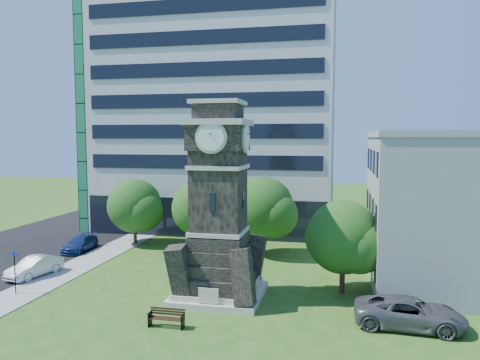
% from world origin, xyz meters
% --- Properties ---
extents(ground, '(160.00, 160.00, 0.00)m').
position_xyz_m(ground, '(0.00, 0.00, 0.00)').
color(ground, '#285017').
rests_on(ground, ground).
extents(sidewalk, '(3.00, 70.00, 0.06)m').
position_xyz_m(sidewalk, '(-9.50, 5.00, 0.03)').
color(sidewalk, gray).
rests_on(sidewalk, ground).
extents(clock_tower, '(5.40, 5.40, 12.22)m').
position_xyz_m(clock_tower, '(3.00, 2.00, 5.28)').
color(clock_tower, beige).
rests_on(clock_tower, ground).
extents(office_tall, '(26.20, 15.11, 28.60)m').
position_xyz_m(office_tall, '(-3.20, 25.84, 14.22)').
color(office_tall, silver).
rests_on(office_tall, ground).
extents(car_street_mid, '(2.30, 4.50, 1.41)m').
position_xyz_m(car_street_mid, '(-11.13, 3.45, 0.71)').
color(car_street_mid, '#B2B5BA').
rests_on(car_street_mid, ground).
extents(car_street_north, '(2.08, 4.55, 1.29)m').
position_xyz_m(car_street_north, '(-12.06, 11.06, 0.65)').
color(car_street_north, navy).
rests_on(car_street_north, ground).
extents(car_east_lot, '(5.85, 2.97, 1.58)m').
position_xyz_m(car_east_lot, '(14.01, -0.51, 0.79)').
color(car_east_lot, '#525258').
rests_on(car_east_lot, ground).
extents(park_bench, '(1.94, 0.52, 1.00)m').
position_xyz_m(park_bench, '(1.46, -3.11, 0.53)').
color(park_bench, black).
rests_on(park_bench, ground).
extents(street_sign, '(0.66, 0.07, 2.77)m').
position_xyz_m(street_sign, '(-9.86, -0.22, 1.73)').
color(street_sign, black).
rests_on(street_sign, ground).
extents(tree_nw, '(5.53, 5.03, 6.16)m').
position_xyz_m(tree_nw, '(-8.38, 14.60, 3.50)').
color(tree_nw, '#332114').
rests_on(tree_nw, ground).
extents(tree_nc, '(5.38, 4.89, 6.11)m').
position_xyz_m(tree_nc, '(-1.93, 14.05, 3.52)').
color(tree_nc, '#332114').
rests_on(tree_nc, ground).
extents(tree_ne, '(5.77, 5.25, 6.73)m').
position_xyz_m(tree_ne, '(4.06, 12.84, 3.94)').
color(tree_ne, '#332114').
rests_on(tree_ne, ground).
extents(tree_east, '(5.18, 4.71, 6.03)m').
position_xyz_m(tree_east, '(10.62, 4.37, 3.53)').
color(tree_east, '#332114').
rests_on(tree_east, ground).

